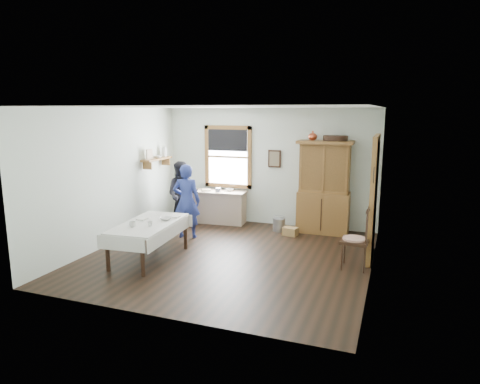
% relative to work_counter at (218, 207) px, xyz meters
% --- Properties ---
extents(room, '(5.01, 5.01, 2.70)m').
position_rel_work_counter_xyz_m(room, '(1.14, -2.16, 0.97)').
color(room, black).
rests_on(room, ground).
extents(window, '(1.18, 0.07, 1.48)m').
position_rel_work_counter_xyz_m(window, '(0.14, 0.30, 1.25)').
color(window, white).
rests_on(window, room).
extents(doorway, '(0.09, 1.14, 2.22)m').
position_rel_work_counter_xyz_m(doorway, '(3.60, -1.31, 0.78)').
color(doorway, '#413A2E').
rests_on(doorway, room).
extents(wall_shelf, '(0.24, 1.00, 0.44)m').
position_rel_work_counter_xyz_m(wall_shelf, '(-1.23, -0.63, 1.19)').
color(wall_shelf, brown).
rests_on(wall_shelf, room).
extents(framed_picture, '(0.30, 0.04, 0.40)m').
position_rel_work_counter_xyz_m(framed_picture, '(1.29, 0.30, 1.17)').
color(framed_picture, black).
rests_on(framed_picture, room).
extents(rug_beater, '(0.01, 0.27, 0.27)m').
position_rel_work_counter_xyz_m(rug_beater, '(3.59, -1.86, 1.34)').
color(rug_beater, black).
rests_on(rug_beater, room).
extents(work_counter, '(1.37, 0.61, 0.76)m').
position_rel_work_counter_xyz_m(work_counter, '(0.00, 0.00, 0.00)').
color(work_counter, tan).
rests_on(work_counter, room).
extents(china_hutch, '(1.19, 0.58, 2.01)m').
position_rel_work_counter_xyz_m(china_hutch, '(2.49, 0.02, 0.62)').
color(china_hutch, brown).
rests_on(china_hutch, room).
extents(dining_table, '(1.03, 1.76, 0.68)m').
position_rel_work_counter_xyz_m(dining_table, '(-0.14, -2.80, -0.04)').
color(dining_table, silver).
rests_on(dining_table, room).
extents(spindle_chair, '(0.52, 0.52, 1.06)m').
position_rel_work_counter_xyz_m(spindle_chair, '(3.36, -1.98, 0.15)').
color(spindle_chair, black).
rests_on(spindle_chair, room).
extents(pail, '(0.29, 0.29, 0.29)m').
position_rel_work_counter_xyz_m(pail, '(1.56, -0.21, -0.24)').
color(pail, gray).
rests_on(pail, room).
extents(wicker_basket, '(0.33, 0.26, 0.18)m').
position_rel_work_counter_xyz_m(wicker_basket, '(1.88, -0.47, -0.29)').
color(wicker_basket, '#A28449').
rests_on(wicker_basket, room).
extents(woman_blue, '(0.59, 0.46, 1.44)m').
position_rel_work_counter_xyz_m(woman_blue, '(-0.13, -1.34, 0.34)').
color(woman_blue, navy).
rests_on(woman_blue, room).
extents(figure_dark, '(0.79, 0.68, 1.40)m').
position_rel_work_counter_xyz_m(figure_dark, '(-0.59, -0.64, 0.32)').
color(figure_dark, black).
rests_on(figure_dark, room).
extents(table_cup_a, '(0.15, 0.15, 0.09)m').
position_rel_work_counter_xyz_m(table_cup_a, '(-0.24, -3.13, 0.34)').
color(table_cup_a, silver).
rests_on(table_cup_a, dining_table).
extents(table_cup_b, '(0.09, 0.09, 0.09)m').
position_rel_work_counter_xyz_m(table_cup_b, '(0.00, -2.98, 0.34)').
color(table_cup_b, silver).
rests_on(table_cup_b, dining_table).
extents(table_bowl, '(0.26, 0.26, 0.06)m').
position_rel_work_counter_xyz_m(table_bowl, '(0.05, -2.52, 0.33)').
color(table_bowl, silver).
rests_on(table_bowl, dining_table).
extents(counter_book, '(0.27, 0.30, 0.02)m').
position_rel_work_counter_xyz_m(counter_book, '(-0.39, -0.07, 0.39)').
color(counter_book, '#766A4F').
rests_on(counter_book, work_counter).
extents(counter_bowl, '(0.25, 0.25, 0.06)m').
position_rel_work_counter_xyz_m(counter_bowl, '(0.27, 0.09, 0.41)').
color(counter_bowl, silver).
rests_on(counter_bowl, work_counter).
extents(shelf_bowl, '(0.22, 0.22, 0.05)m').
position_rel_work_counter_xyz_m(shelf_bowl, '(-1.23, -0.61, 1.21)').
color(shelf_bowl, silver).
rests_on(shelf_bowl, wall_shelf).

